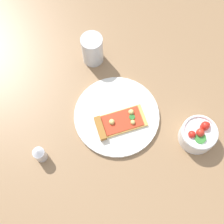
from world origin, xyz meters
The scene contains 6 objects.
ground_plane centered at (0.00, 0.00, 0.00)m, with size 2.40×2.40×0.00m, color #93704C.
plate centered at (-0.02, 0.00, 0.01)m, with size 0.26×0.26×0.01m, color white.
pizza_slice_main centered at (0.01, -0.01, 0.02)m, with size 0.10×0.16×0.02m.
salad_bowl centered at (0.16, 0.18, 0.03)m, with size 0.11×0.11×0.08m.
soda_glass centered at (-0.24, 0.03, 0.05)m, with size 0.07×0.07×0.11m.
pepper_shaker centered at (-0.01, -0.26, 0.03)m, with size 0.03×0.03×0.06m.
Camera 1 is at (0.28, -0.18, 0.91)m, focal length 49.75 mm.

